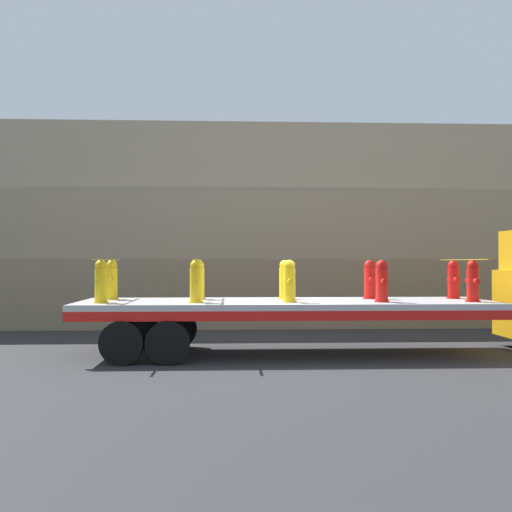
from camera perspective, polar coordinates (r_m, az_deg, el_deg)
The scene contains 16 objects.
ground_plane at distance 13.04m, azimuth 3.13°, elevation -9.80°, with size 120.00×120.00×0.00m, color #2D2D30.
rock_cliff at distance 19.25m, azimuth 1.27°, elevation 2.87°, with size 60.00×3.30×6.50m.
flatbed_trailer at distance 12.87m, azimuth 0.09°, elevation -5.54°, with size 9.26×2.59×1.21m.
fire_hydrant_yellow_near_0 at distance 12.58m, azimuth -15.24°, elevation -2.51°, with size 0.32×0.54×0.92m.
fire_hydrant_yellow_far_0 at distance 13.65m, azimuth -14.23°, elevation -2.36°, with size 0.32×0.54×0.92m.
fire_hydrant_yellow_near_1 at distance 12.29m, azimuth -6.03°, elevation -2.57°, with size 0.32×0.54×0.92m.
fire_hydrant_yellow_far_1 at distance 13.38m, azimuth -5.74°, elevation -2.41°, with size 0.32×0.54×0.92m.
fire_hydrant_yellow_near_2 at distance 12.33m, azimuth 3.37°, elevation -2.57°, with size 0.32×0.54×0.92m.
fire_hydrant_yellow_far_2 at distance 13.42m, azimuth 2.90°, elevation -2.41°, with size 0.32×0.54×0.92m.
fire_hydrant_red_near_3 at distance 12.70m, azimuth 12.47°, elevation -2.50°, with size 0.32×0.54×0.92m.
fire_hydrant_red_far_3 at distance 13.76m, azimuth 11.29°, elevation -2.36°, with size 0.32×0.54×0.92m.
fire_hydrant_red_near_4 at distance 13.36m, azimuth 20.86°, elevation -2.38°, with size 0.32×0.54×0.92m.
fire_hydrant_red_far_4 at distance 14.37m, azimuth 19.13°, elevation -2.26°, with size 0.32×0.54×0.92m.
cargo_strap_rear at distance 13.11m, azimuth -14.71°, elevation -0.35°, with size 0.05×2.69×0.01m.
cargo_strap_middle at distance 12.83m, azimuth -5.88°, elevation -0.36°, with size 0.05×2.69×0.01m.
cargo_strap_front at distance 13.86m, azimuth 19.96°, elevation -0.34°, with size 0.05×2.69×0.01m.
Camera 1 is at (-1.25, -12.81, 2.08)m, focal length 40.00 mm.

